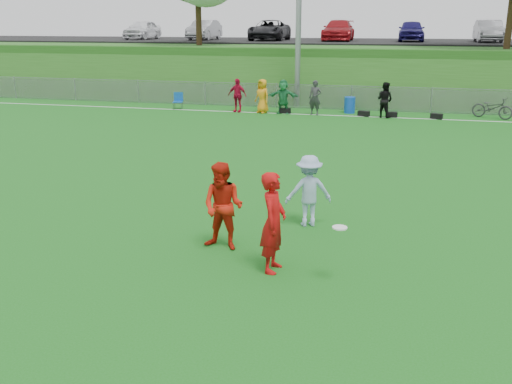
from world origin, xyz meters
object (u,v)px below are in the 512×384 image
(player_red_center, at_px, (223,206))
(player_blue, at_px, (309,191))
(recycling_bin, at_px, (350,105))
(player_red_left, at_px, (273,222))
(bicycle, at_px, (492,108))
(frisbee, at_px, (340,228))

(player_red_center, height_order, player_blue, player_red_center)
(player_blue, height_order, recycling_bin, player_blue)
(player_red_left, bearing_deg, player_blue, -2.95)
(player_blue, relative_size, bicycle, 0.85)
(player_red_center, relative_size, bicycle, 0.94)
(player_red_center, relative_size, recycling_bin, 2.24)
(frisbee, distance_m, recycling_bin, 19.81)
(player_red_left, xyz_separation_m, recycling_bin, (-0.17, 19.49, -0.55))
(player_red_left, bearing_deg, bicycle, -15.78)
(player_red_left, height_order, player_red_center, player_red_left)
(player_red_center, bearing_deg, frisbee, -15.05)
(frisbee, bearing_deg, bicycle, 74.77)
(player_red_center, distance_m, frisbee, 2.67)
(player_blue, distance_m, bicycle, 17.97)
(player_blue, height_order, bicycle, player_blue)
(frisbee, xyz_separation_m, bicycle, (5.36, 19.68, -0.55))
(player_blue, height_order, frisbee, player_blue)
(player_red_center, distance_m, recycling_bin, 18.71)
(player_red_left, distance_m, player_blue, 2.61)
(player_red_center, height_order, frisbee, player_red_center)
(recycling_bin, distance_m, bicycle, 6.76)
(player_red_left, distance_m, player_red_center, 1.46)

